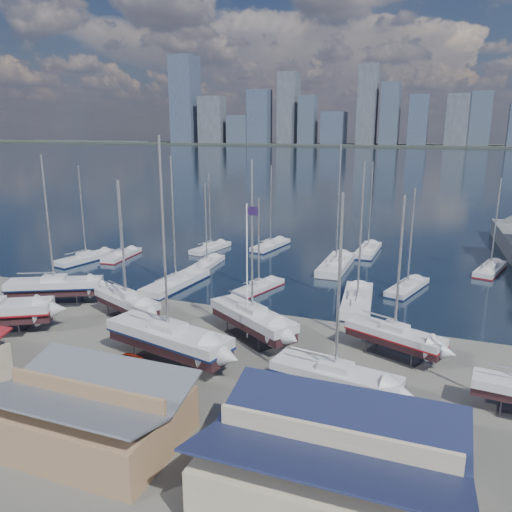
% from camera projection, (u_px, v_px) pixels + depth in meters
% --- Properties ---
extents(ground, '(1400.00, 1400.00, 0.00)m').
position_uv_depth(ground, '(201.00, 344.00, 47.06)').
color(ground, '#605E59').
rests_on(ground, ground).
extents(water, '(1400.00, 600.00, 0.40)m').
position_uv_depth(water, '(416.00, 160.00, 327.82)').
color(water, '#1A293C').
rests_on(water, ground).
extents(far_shore, '(1400.00, 80.00, 2.20)m').
position_uv_depth(far_shore, '(431.00, 146.00, 562.95)').
color(far_shore, '#2D332D').
rests_on(far_shore, ground).
extents(skyline, '(639.14, 43.80, 107.69)m').
position_uv_depth(skyline, '(426.00, 111.00, 550.60)').
color(skyline, '#475166').
rests_on(skyline, far_shore).
extents(shed_grey, '(12.60, 8.40, 4.17)m').
position_uv_depth(shed_grey, '(87.00, 410.00, 32.04)').
color(shed_grey, '#8C6B4C').
rests_on(shed_grey, ground).
extents(shed_blue, '(13.65, 9.45, 4.71)m').
position_uv_depth(shed_blue, '(332.00, 464.00, 26.46)').
color(shed_blue, '#BFB293').
rests_on(shed_blue, ground).
extents(sailboat_cradle_0, '(10.76, 7.46, 17.01)m').
position_uv_depth(sailboat_cradle_0, '(55.00, 286.00, 57.41)').
color(sailboat_cradle_0, '#2D2D33').
rests_on(sailboat_cradle_0, ground).
extents(sailboat_cradle_2, '(9.25, 5.91, 14.78)m').
position_uv_depth(sailboat_cradle_2, '(127.00, 301.00, 52.75)').
color(sailboat_cradle_2, '#2D2D33').
rests_on(sailboat_cradle_2, ground).
extents(sailboat_cradle_3, '(12.52, 6.11, 19.24)m').
position_uv_depth(sailboat_cradle_3, '(168.00, 338.00, 42.95)').
color(sailboat_cradle_3, '#2D2D33').
rests_on(sailboat_cradle_3, ground).
extents(sailboat_cradle_4, '(10.41, 8.19, 17.07)m').
position_uv_depth(sailboat_cradle_4, '(252.00, 318.00, 47.73)').
color(sailboat_cradle_4, '#2D2D33').
rests_on(sailboat_cradle_4, ground).
extents(sailboat_cradle_5, '(9.95, 4.25, 15.61)m').
position_uv_depth(sailboat_cradle_5, '(335.00, 377.00, 36.51)').
color(sailboat_cradle_5, '#2D2D33').
rests_on(sailboat_cradle_5, ground).
extents(sailboat_cradle_6, '(9.13, 5.68, 14.43)m').
position_uv_depth(sailboat_cradle_6, '(394.00, 336.00, 43.97)').
color(sailboat_cradle_6, '#2D2D33').
rests_on(sailboat_cradle_6, ground).
extents(sailboat_moored_0, '(4.83, 10.47, 15.11)m').
position_uv_depth(sailboat_moored_0, '(86.00, 259.00, 76.44)').
color(sailboat_moored_0, black).
rests_on(sailboat_moored_0, water).
extents(sailboat_moored_1, '(3.04, 8.67, 12.72)m').
position_uv_depth(sailboat_moored_1, '(122.00, 256.00, 78.37)').
color(sailboat_moored_1, black).
rests_on(sailboat_moored_1, water).
extents(sailboat_moored_2, '(3.84, 9.15, 13.39)m').
position_uv_depth(sailboat_moored_2, '(211.00, 249.00, 83.07)').
color(sailboat_moored_2, black).
rests_on(sailboat_moored_2, water).
extents(sailboat_moored_3, '(4.25, 11.84, 17.34)m').
position_uv_depth(sailboat_moored_3, '(176.00, 284.00, 64.02)').
color(sailboat_moored_3, black).
rests_on(sailboat_moored_3, water).
extents(sailboat_moored_4, '(2.88, 8.64, 12.86)m').
position_uv_depth(sailboat_moored_4, '(207.00, 264.00, 73.51)').
color(sailboat_moored_4, black).
rests_on(sailboat_moored_4, water).
extents(sailboat_moored_5, '(4.29, 10.06, 14.56)m').
position_uv_depth(sailboat_moored_5, '(271.00, 246.00, 84.85)').
color(sailboat_moored_5, black).
rests_on(sailboat_moored_5, water).
extents(sailboat_moored_6, '(4.56, 8.51, 12.26)m').
position_uv_depth(sailboat_moored_6, '(259.00, 288.00, 62.57)').
color(sailboat_moored_6, black).
rests_on(sailboat_moored_6, water).
extents(sailboat_moored_7, '(3.49, 12.31, 18.56)m').
position_uv_depth(sailboat_moored_7, '(336.00, 266.00, 72.34)').
color(sailboat_moored_7, black).
rests_on(sailboat_moored_7, water).
extents(sailboat_moored_8, '(3.15, 10.39, 15.43)m').
position_uv_depth(sailboat_moored_8, '(368.00, 252.00, 81.22)').
color(sailboat_moored_8, black).
rests_on(sailboat_moored_8, water).
extents(sailboat_moored_9, '(4.42, 11.65, 17.16)m').
position_uv_depth(sailboat_moored_9, '(357.00, 302.00, 57.45)').
color(sailboat_moored_9, black).
rests_on(sailboat_moored_9, water).
extents(sailboat_moored_10, '(4.99, 9.35, 13.46)m').
position_uv_depth(sailboat_moored_10, '(407.00, 288.00, 62.46)').
color(sailboat_moored_10, black).
rests_on(sailboat_moored_10, water).
extents(sailboat_moored_11, '(5.09, 9.63, 13.87)m').
position_uv_depth(sailboat_moored_11, '(490.00, 270.00, 70.47)').
color(sailboat_moored_11, black).
rests_on(sailboat_moored_11, water).
extents(car_a, '(2.08, 4.18, 1.37)m').
position_uv_depth(car_a, '(64.00, 387.00, 37.85)').
color(car_a, gray).
rests_on(car_a, ground).
extents(car_b, '(4.71, 1.90, 1.52)m').
position_uv_depth(car_b, '(75.00, 368.00, 40.71)').
color(car_b, gray).
rests_on(car_b, ground).
extents(car_c, '(3.18, 5.02, 1.29)m').
position_uv_depth(car_c, '(116.00, 367.00, 41.05)').
color(car_c, gray).
rests_on(car_c, ground).
extents(car_d, '(3.11, 4.82, 1.30)m').
position_uv_depth(car_d, '(315.00, 431.00, 32.37)').
color(car_d, gray).
rests_on(car_d, ground).
extents(flagpole, '(1.16, 0.12, 13.18)m').
position_uv_depth(flagpole, '(248.00, 262.00, 46.24)').
color(flagpole, white).
rests_on(flagpole, ground).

